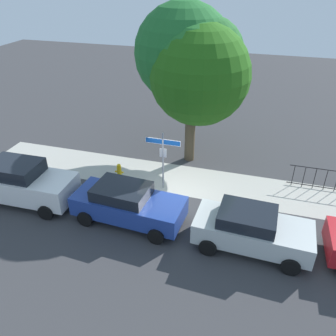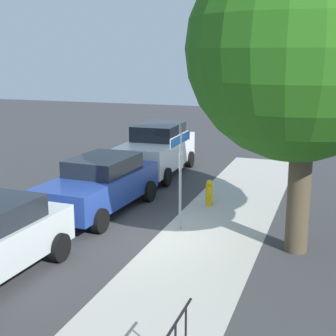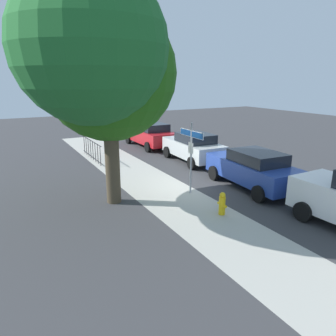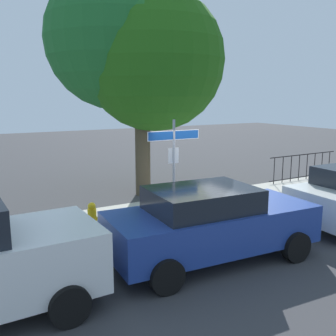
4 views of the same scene
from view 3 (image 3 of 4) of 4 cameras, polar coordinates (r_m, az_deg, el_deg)
The scene contains 9 objects.
ground_plane at distance 13.38m, azimuth 4.12°, elevation -3.40°, with size 60.00×60.00×0.00m, color #38383A.
sidewalk_strip at distance 14.47m, azimuth -4.51°, elevation -1.92°, with size 24.00×2.60×0.00m, color #ADAA9F.
street_sign at distance 12.19m, azimuth 4.18°, elevation 4.03°, with size 1.58×0.07×2.79m.
shade_tree at distance 11.10m, azimuth -12.19°, elevation 18.40°, with size 5.70×5.56×7.65m.
car_blue at distance 13.52m, azimuth 15.00°, elevation -0.09°, with size 4.49×2.18×1.57m.
car_silver at distance 17.31m, azimuth 4.56°, elevation 3.80°, with size 4.18×2.09×1.58m.
car_red at distance 21.28m, azimuth -3.20°, elevation 6.07°, with size 4.61×2.09×1.58m.
iron_fence at distance 18.36m, azimuth -13.52°, elevation 3.28°, with size 3.73×0.04×1.07m.
fire_hydrant at distance 10.75m, azimuth 9.68°, elevation -6.30°, with size 0.42×0.22×0.78m.
Camera 3 is at (-10.62, 6.87, 4.37)m, focal length 33.99 mm.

